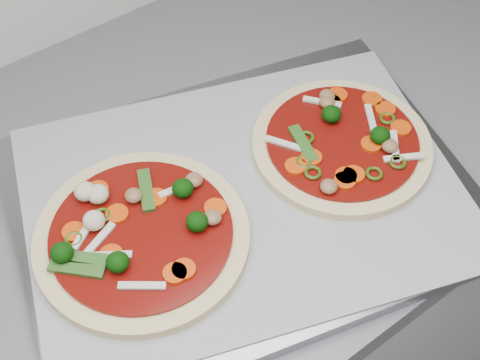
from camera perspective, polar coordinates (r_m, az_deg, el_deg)
baking_tray at (r=0.77m, az=0.29°, el=-1.53°), size 0.59×0.49×0.02m
parchment at (r=0.76m, az=0.29°, el=-1.11°), size 0.58×0.50×0.00m
pizza_left at (r=0.72m, az=-8.55°, el=-4.61°), size 0.32×0.32×0.04m
pizza_right at (r=0.81m, az=8.73°, el=3.14°), size 0.24×0.24×0.04m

